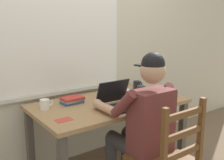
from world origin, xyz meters
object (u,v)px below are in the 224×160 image
laptop (119,101)px  desk (109,111)px  coffee_mug_spare (141,90)px  seated_person (142,120)px  wooden_chair (167,160)px  landscape_photo_print (64,120)px  computer_mouse (140,102)px  book_stack_main (72,100)px  coffee_mug_dark (137,85)px  coffee_mug_white (45,104)px

laptop → desk: bearing=83.5°
desk → coffee_mug_spare: coffee_mug_spare is taller
seated_person → wooden_chair: seated_person is taller
landscape_photo_print → computer_mouse: bearing=-2.1°
desk → book_stack_main: book_stack_main is taller
desk → wooden_chair: (-0.02, -0.75, -0.17)m
coffee_mug_dark → coffee_mug_spare: coffee_mug_dark is taller
coffee_mug_dark → book_stack_main: (-0.82, -0.03, -0.02)m
seated_person → wooden_chair: bearing=-90.0°
seated_person → coffee_mug_dark: (0.54, 0.67, 0.09)m
book_stack_main → coffee_mug_dark: bearing=1.8°
wooden_chair → book_stack_main: 1.01m
desk → computer_mouse: size_ratio=14.20×
computer_mouse → landscape_photo_print: 0.76m
coffee_mug_dark → book_stack_main: coffee_mug_dark is taller
wooden_chair → laptop: laptop is taller
wooden_chair → coffee_mug_spare: bearing=59.9°
seated_person → book_stack_main: seated_person is taller
laptop → coffee_mug_spare: size_ratio=2.86×
computer_mouse → coffee_mug_white: (-0.77, 0.36, 0.03)m
coffee_mug_spare → book_stack_main: size_ratio=0.56×
coffee_mug_dark → book_stack_main: bearing=-178.2°
desk → seated_person: seated_person is taller
seated_person → landscape_photo_print: size_ratio=9.45×
laptop → coffee_mug_spare: bearing=24.9°
desk → coffee_mug_white: bearing=165.1°
wooden_chair → landscape_photo_print: wooden_chair is taller
coffee_mug_white → book_stack_main: size_ratio=0.57×
seated_person → coffee_mug_white: bearing=131.5°
seated_person → laptop: seated_person is taller
coffee_mug_dark → computer_mouse: bearing=-128.1°
seated_person → coffee_mug_dark: seated_person is taller
seated_person → landscape_photo_print: 0.62m
seated_person → coffee_mug_spare: 0.70m
wooden_chair → coffee_mug_dark: wooden_chair is taller
laptop → coffee_mug_dark: size_ratio=2.75×
laptop → coffee_mug_white: (-0.55, 0.32, -0.01)m
book_stack_main → coffee_mug_spare: bearing=-9.3°
coffee_mug_white → coffee_mug_dark: size_ratio=0.98×
coffee_mug_white → coffee_mug_dark: bearing=2.1°
coffee_mug_dark → landscape_photo_print: (-1.08, -0.37, -0.05)m
book_stack_main → wooden_chair: bearing=-72.9°
computer_mouse → landscape_photo_print: computer_mouse is taller
laptop → coffee_mug_white: size_ratio=2.81×
computer_mouse → wooden_chair: bearing=-112.2°
seated_person → coffee_mug_white: seated_person is taller
desk → coffee_mug_spare: 0.47m
desk → landscape_photo_print: (-0.56, -0.18, 0.09)m
desk → coffee_mug_dark: 0.57m
seated_person → book_stack_main: (-0.28, 0.64, 0.07)m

